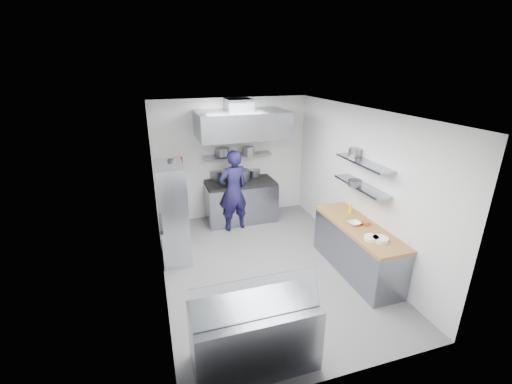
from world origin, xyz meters
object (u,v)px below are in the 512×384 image
object	(u,v)px
gas_range	(241,202)
wire_rack	(173,213)
chef	(234,191)
display_case	(254,336)

from	to	relation	value
gas_range	wire_rack	world-z (taller)	wire_rack
gas_range	chef	distance (m)	0.68
gas_range	wire_rack	size ratio (longest dim) A/B	0.86
chef	wire_rack	distance (m)	1.59
gas_range	display_case	distance (m)	4.21
chef	gas_range	bearing A→B (deg)	-135.40
chef	display_case	world-z (taller)	chef
gas_range	display_case	size ratio (longest dim) A/B	1.07
gas_range	wire_rack	bearing A→B (deg)	-142.45
wire_rack	chef	bearing A→B (deg)	31.52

